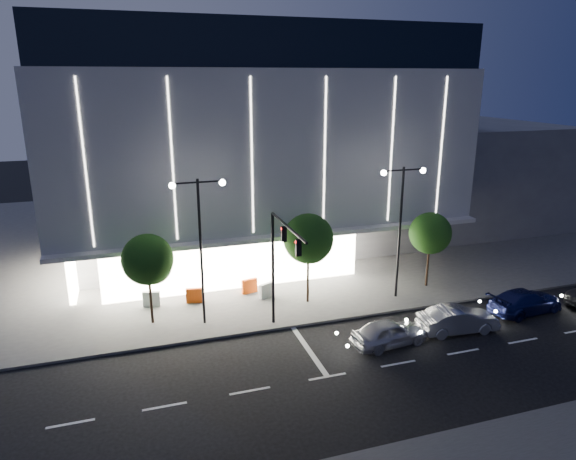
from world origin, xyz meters
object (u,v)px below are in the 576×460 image
at_px(street_lamp_east, 401,214).
at_px(car_second, 458,320).
at_px(traffic_mast, 280,254).
at_px(car_third, 525,301).
at_px(street_lamp_west, 200,231).
at_px(tree_left, 148,262).
at_px(car_lead, 389,333).
at_px(barrier_d, 267,290).
at_px(barrier_a, 194,296).
at_px(tree_mid, 309,241).
at_px(barrier_c, 250,286).
at_px(barrier_b, 151,299).
at_px(tree_right, 430,235).

height_order(street_lamp_east, car_second, street_lamp_east).
xyz_separation_m(traffic_mast, car_third, (15.77, -1.78, -4.28)).
relative_size(street_lamp_west, tree_left, 1.57).
relative_size(car_second, car_third, 0.91).
bearing_deg(car_lead, car_second, -94.27).
height_order(car_third, barrier_d, car_third).
xyz_separation_m(tree_left, barrier_a, (2.81, 2.08, -3.38)).
height_order(car_lead, car_second, car_second).
bearing_deg(tree_mid, barrier_a, 163.90).
bearing_deg(tree_left, barrier_c, 20.89).
height_order(car_second, barrier_c, car_second).
xyz_separation_m(street_lamp_east, tree_mid, (-5.97, 1.02, -1.62)).
distance_m(car_second, barrier_b, 19.11).
relative_size(tree_right, car_lead, 1.26).
xyz_separation_m(tree_mid, barrier_a, (-7.19, 2.08, -3.68)).
bearing_deg(car_second, tree_mid, 52.57).
bearing_deg(barrier_d, tree_right, -30.64).
relative_size(tree_left, barrier_d, 5.20).
height_order(tree_left, barrier_b, tree_left).
distance_m(tree_mid, barrier_c, 5.59).
distance_m(tree_right, car_second, 7.38).
relative_size(tree_left, tree_right, 1.04).
distance_m(tree_right, car_lead, 9.78).
xyz_separation_m(street_lamp_west, tree_left, (-2.97, 1.02, -1.92)).
bearing_deg(car_third, barrier_a, 62.63).
xyz_separation_m(tree_right, barrier_d, (-11.43, 1.46, -3.23)).
bearing_deg(barrier_d, barrier_a, 149.22).
bearing_deg(car_lead, tree_left, 55.92).
bearing_deg(car_third, car_lead, 89.46).
xyz_separation_m(tree_mid, tree_right, (9.00, -0.00, -0.45)).
relative_size(traffic_mast, barrier_d, 6.43).
relative_size(street_lamp_east, barrier_b, 8.18).
relative_size(street_lamp_west, car_lead, 2.05).
xyz_separation_m(street_lamp_east, car_lead, (-3.52, -5.54, -5.21)).
relative_size(traffic_mast, car_lead, 1.61).
xyz_separation_m(car_lead, barrier_d, (-4.88, 8.02, -0.10)).
height_order(tree_mid, barrier_a, tree_mid).
distance_m(traffic_mast, barrier_d, 6.78).
xyz_separation_m(tree_mid, car_lead, (2.45, -6.56, -3.59)).
bearing_deg(traffic_mast, barrier_b, 138.75).
relative_size(car_lead, car_second, 0.93).
xyz_separation_m(tree_left, barrier_c, (6.64, 2.53, -3.38)).
bearing_deg(barrier_c, street_lamp_east, -33.13).
height_order(barrier_a, barrier_b, same).
xyz_separation_m(traffic_mast, car_lead, (5.48, -2.88, -4.28)).
relative_size(tree_left, car_lead, 1.31).
height_order(street_lamp_east, barrier_c, street_lamp_east).
distance_m(car_lead, car_second, 4.60).
bearing_deg(car_second, street_lamp_east, 16.12).
bearing_deg(car_third, tree_mid, 60.14).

